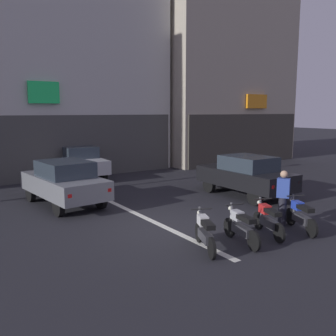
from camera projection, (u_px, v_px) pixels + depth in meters
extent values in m
plane|color=#232328|center=(166.00, 227.00, 10.90)|extent=(120.00, 120.00, 0.00)
cube|color=silver|center=(88.00, 191.00, 15.82)|extent=(0.20, 18.00, 0.01)
cube|color=silver|center=(61.00, 29.00, 21.34)|extent=(10.25, 7.48, 16.19)
cube|color=#454543|center=(89.00, 146.00, 19.22)|extent=(9.84, 0.10, 3.20)
cube|color=#1EE566|center=(44.00, 92.00, 17.52)|extent=(1.46, 0.16, 1.03)
cube|color=#B2A893|center=(199.00, 6.00, 26.53)|extent=(9.71, 9.90, 21.79)
cube|color=#3E3A33|center=(246.00, 139.00, 23.85)|extent=(9.32, 0.10, 3.20)
cube|color=orange|center=(257.00, 101.00, 23.85)|extent=(1.77, 0.16, 0.89)
cylinder|color=black|center=(31.00, 193.00, 13.98)|extent=(0.24, 0.65, 0.64)
cylinder|color=black|center=(69.00, 188.00, 14.95)|extent=(0.24, 0.65, 0.64)
cylinder|color=black|center=(58.00, 207.00, 11.99)|extent=(0.24, 0.65, 0.64)
cylinder|color=black|center=(101.00, 200.00, 12.96)|extent=(0.24, 0.65, 0.64)
cube|color=slate|center=(64.00, 185.00, 13.41)|extent=(2.14, 4.25, 0.66)
cube|color=#2D3842|center=(65.00, 169.00, 13.20)|extent=(1.73, 2.10, 0.56)
cube|color=red|center=(69.00, 196.00, 11.41)|extent=(0.15, 0.07, 0.12)
cube|color=red|center=(109.00, 190.00, 12.29)|extent=(0.15, 0.07, 0.12)
cylinder|color=black|center=(209.00, 185.00, 15.56)|extent=(0.19, 0.64, 0.64)
cylinder|color=black|center=(236.00, 181.00, 16.40)|extent=(0.19, 0.64, 0.64)
cylinder|color=black|center=(255.00, 197.00, 13.41)|extent=(0.19, 0.64, 0.64)
cylinder|color=black|center=(283.00, 192.00, 14.25)|extent=(0.19, 0.64, 0.64)
cube|color=black|center=(245.00, 178.00, 14.84)|extent=(1.80, 4.12, 0.66)
cube|color=#2D3842|center=(248.00, 163.00, 14.62)|extent=(1.57, 1.98, 0.56)
cube|color=red|center=(272.00, 187.00, 12.78)|extent=(0.14, 0.06, 0.12)
cube|color=red|center=(299.00, 183.00, 13.54)|extent=(0.14, 0.06, 0.12)
cylinder|color=black|center=(104.00, 175.00, 18.06)|extent=(0.21, 0.65, 0.64)
cylinder|color=black|center=(72.00, 178.00, 17.27)|extent=(0.21, 0.65, 0.64)
cylinder|color=black|center=(86.00, 168.00, 20.26)|extent=(0.21, 0.65, 0.64)
cylinder|color=black|center=(58.00, 170.00, 19.47)|extent=(0.21, 0.65, 0.64)
cube|color=#B7BABF|center=(80.00, 164.00, 18.70)|extent=(1.96, 4.18, 0.66)
cube|color=#2D3842|center=(78.00, 152.00, 18.74)|extent=(1.65, 2.04, 0.56)
cube|color=red|center=(81.00, 158.00, 20.76)|extent=(0.14, 0.07, 0.12)
cube|color=red|center=(55.00, 159.00, 20.05)|extent=(0.14, 0.07, 0.12)
cylinder|color=black|center=(199.00, 232.00, 9.66)|extent=(0.27, 0.50, 0.52)
cylinder|color=black|center=(212.00, 248.00, 8.54)|extent=(0.27, 0.50, 0.52)
cube|color=#38383D|center=(205.00, 236.00, 9.03)|extent=(0.48, 0.75, 0.22)
cube|color=black|center=(208.00, 224.00, 8.83)|extent=(0.44, 0.64, 0.12)
cube|color=silver|center=(203.00, 220.00, 9.23)|extent=(0.35, 0.42, 0.24)
cylinder|color=#4C4C51|center=(201.00, 220.00, 9.45)|extent=(0.16, 0.25, 0.70)
cylinder|color=black|center=(202.00, 209.00, 9.33)|extent=(0.52, 0.25, 0.04)
sphere|color=silver|center=(199.00, 213.00, 9.55)|extent=(0.12, 0.12, 0.12)
cylinder|color=black|center=(229.00, 227.00, 10.08)|extent=(0.18, 0.52, 0.52)
cylinder|color=black|center=(254.00, 241.00, 9.02)|extent=(0.18, 0.52, 0.52)
cube|color=#38383D|center=(242.00, 230.00, 9.49)|extent=(0.35, 0.76, 0.22)
cube|color=black|center=(246.00, 219.00, 9.29)|extent=(0.34, 0.63, 0.12)
cube|color=#B2B5BA|center=(237.00, 215.00, 9.67)|extent=(0.29, 0.40, 0.24)
cylinder|color=#4C4C51|center=(233.00, 216.00, 9.89)|extent=(0.12, 0.25, 0.70)
cylinder|color=black|center=(235.00, 205.00, 9.76)|extent=(0.54, 0.15, 0.04)
sphere|color=silver|center=(230.00, 208.00, 9.98)|extent=(0.12, 0.12, 0.12)
cylinder|color=black|center=(258.00, 220.00, 10.72)|extent=(0.24, 0.51, 0.52)
cylinder|color=black|center=(279.00, 233.00, 9.62)|extent=(0.24, 0.51, 0.52)
cube|color=#38383D|center=(269.00, 223.00, 10.11)|extent=(0.44, 0.76, 0.22)
cube|color=black|center=(273.00, 212.00, 9.90)|extent=(0.41, 0.64, 0.12)
cube|color=red|center=(265.00, 209.00, 10.30)|extent=(0.33, 0.41, 0.24)
cylinder|color=#4C4C51|center=(261.00, 209.00, 10.52)|extent=(0.15, 0.25, 0.70)
cylinder|color=black|center=(263.00, 199.00, 10.40)|extent=(0.53, 0.22, 0.04)
sphere|color=silver|center=(259.00, 202.00, 10.62)|extent=(0.12, 0.12, 0.12)
cylinder|color=black|center=(290.00, 217.00, 11.11)|extent=(0.27, 0.50, 0.52)
cylinder|color=black|center=(312.00, 228.00, 9.99)|extent=(0.27, 0.50, 0.52)
cube|color=#38383D|center=(302.00, 219.00, 10.48)|extent=(0.48, 0.75, 0.22)
cube|color=black|center=(305.00, 208.00, 10.28)|extent=(0.44, 0.64, 0.12)
cube|color=#233DB7|center=(298.00, 205.00, 10.68)|extent=(0.35, 0.42, 0.24)
cylinder|color=#4C4C51|center=(294.00, 206.00, 10.91)|extent=(0.16, 0.25, 0.70)
cylinder|color=black|center=(296.00, 196.00, 10.78)|extent=(0.52, 0.25, 0.04)
sphere|color=silver|center=(292.00, 199.00, 11.00)|extent=(0.12, 0.12, 0.12)
cylinder|color=#23232D|center=(282.00, 211.00, 11.04)|extent=(0.24, 0.24, 0.86)
cube|color=#334CA5|center=(283.00, 188.00, 10.93)|extent=(0.38, 0.42, 0.58)
sphere|color=tan|center=(284.00, 174.00, 10.86)|extent=(0.22, 0.22, 0.22)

